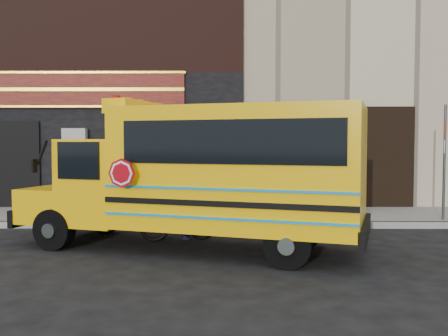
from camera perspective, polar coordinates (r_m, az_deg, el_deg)
ground at (r=9.71m, az=3.29°, el=-9.48°), size 120.00×120.00×0.00m
curb at (r=12.25m, az=2.65°, el=-6.51°), size 40.00×0.20×0.15m
sidewalk at (r=13.73m, az=2.39°, el=-5.48°), size 40.00×3.00×0.15m
building at (r=20.34m, az=1.62°, el=14.42°), size 20.00×10.70×12.00m
school_bus at (r=9.64m, az=-1.91°, el=-0.51°), size 7.22×4.16×2.92m
sign_pole at (r=13.56m, az=23.88°, el=0.94°), size 0.13×0.25×3.02m
bicycle at (r=10.64m, az=-5.20°, el=-5.69°), size 1.70×0.76×0.98m
cyclist at (r=10.63m, az=-4.47°, el=-3.78°), size 0.53×0.69×1.69m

